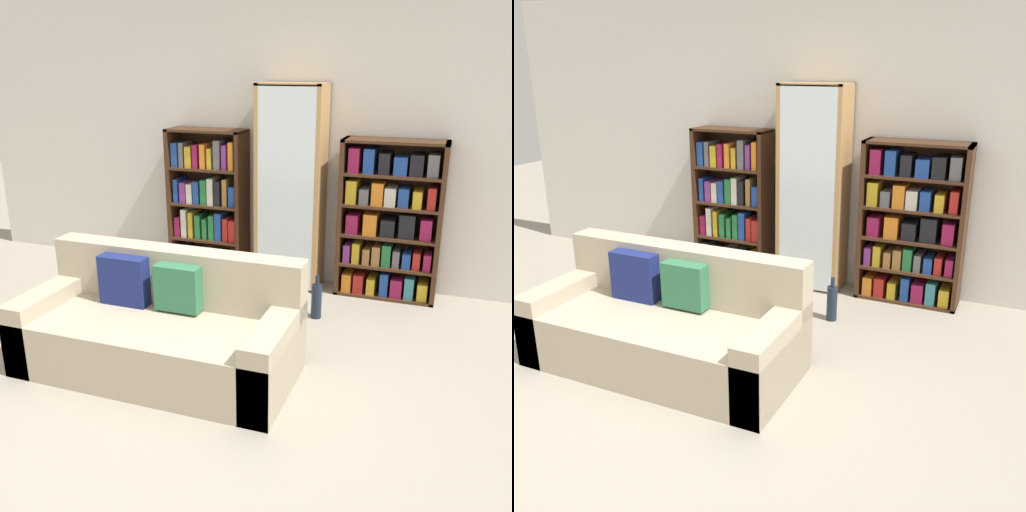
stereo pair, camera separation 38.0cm
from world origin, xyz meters
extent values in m
plane|color=gray|center=(0.00, 0.00, 0.00)|extent=(16.00, 16.00, 0.00)
cube|color=beige|center=(0.00, 2.54, 1.35)|extent=(6.96, 0.06, 2.70)
cube|color=tan|center=(-0.30, 0.38, 0.20)|extent=(1.92, 0.85, 0.40)
cube|color=tan|center=(-0.30, 0.71, 0.60)|extent=(1.92, 0.20, 0.41)
cube|color=tan|center=(-1.16, 0.38, 0.26)|extent=(0.20, 0.85, 0.52)
cube|color=tan|center=(0.56, 0.38, 0.26)|extent=(0.20, 0.85, 0.52)
cube|color=navy|center=(-0.64, 0.55, 0.58)|extent=(0.36, 0.12, 0.36)
cube|color=#2D6B47|center=(-0.21, 0.55, 0.58)|extent=(0.32, 0.12, 0.32)
cube|color=#3D2314|center=(-1.13, 2.33, 0.73)|extent=(0.04, 0.32, 1.46)
cube|color=#3D2314|center=(-0.41, 2.33, 0.73)|extent=(0.04, 0.32, 1.46)
cube|color=#3D2314|center=(-0.77, 2.33, 1.45)|extent=(0.77, 0.32, 0.02)
cube|color=#3D2314|center=(-0.77, 2.33, 0.01)|extent=(0.77, 0.32, 0.02)
cube|color=#3D2314|center=(-0.77, 2.48, 0.73)|extent=(0.77, 0.01, 1.46)
cube|color=#3D2314|center=(-0.77, 2.33, 0.38)|extent=(0.69, 0.32, 0.02)
cube|color=#3D2314|center=(-0.77, 2.33, 0.73)|extent=(0.69, 0.32, 0.02)
cube|color=#3D2314|center=(-0.77, 2.33, 1.08)|extent=(0.69, 0.32, 0.02)
cube|color=black|center=(-1.04, 2.32, 0.17)|extent=(0.07, 0.24, 0.28)
cube|color=#237038|center=(-0.94, 2.32, 0.12)|extent=(0.07, 0.24, 0.19)
cube|color=beige|center=(-0.83, 2.32, 0.14)|extent=(0.10, 0.24, 0.23)
cube|color=teal|center=(-0.72, 2.32, 0.13)|extent=(0.08, 0.24, 0.22)
cube|color=gold|center=(-0.61, 2.32, 0.12)|extent=(0.08, 0.24, 0.19)
cube|color=gold|center=(-0.50, 2.32, 0.15)|extent=(0.09, 0.24, 0.26)
cube|color=#8E1947|center=(-1.07, 2.32, 0.49)|extent=(0.06, 0.24, 0.20)
cube|color=beige|center=(-0.99, 2.32, 0.53)|extent=(0.06, 0.24, 0.29)
cube|color=gold|center=(-0.92, 2.32, 0.52)|extent=(0.04, 0.24, 0.26)
cube|color=#237038|center=(-0.84, 2.32, 0.51)|extent=(0.06, 0.24, 0.24)
cube|color=#237038|center=(-0.77, 2.32, 0.49)|extent=(0.05, 0.24, 0.21)
cube|color=#237038|center=(-0.69, 2.32, 0.51)|extent=(0.06, 0.24, 0.25)
cube|color=#1E4293|center=(-0.62, 2.32, 0.53)|extent=(0.07, 0.24, 0.28)
cube|color=#AD231E|center=(-0.55, 2.32, 0.50)|extent=(0.05, 0.24, 0.23)
cube|color=#AD231E|center=(-0.48, 2.32, 0.50)|extent=(0.07, 0.24, 0.22)
cube|color=#1E4293|center=(-1.07, 2.32, 0.86)|extent=(0.05, 0.24, 0.23)
cube|color=#7A3384|center=(-0.99, 2.32, 0.84)|extent=(0.06, 0.24, 0.20)
cube|color=beige|center=(-0.92, 2.32, 0.84)|extent=(0.06, 0.24, 0.19)
cube|color=#1E4293|center=(-0.85, 2.32, 0.85)|extent=(0.06, 0.24, 0.22)
cube|color=#237038|center=(-0.77, 2.32, 0.86)|extent=(0.06, 0.24, 0.24)
cube|color=beige|center=(-0.70, 2.32, 0.87)|extent=(0.06, 0.24, 0.26)
cube|color=black|center=(-0.63, 2.32, 0.86)|extent=(0.06, 0.24, 0.24)
cube|color=olive|center=(-0.55, 2.32, 0.87)|extent=(0.05, 0.24, 0.26)
cube|color=#1E4293|center=(-0.47, 2.32, 0.84)|extent=(0.06, 0.24, 0.19)
cube|color=#1E4293|center=(-1.07, 2.32, 1.21)|extent=(0.07, 0.24, 0.23)
cube|color=#5B5B60|center=(-0.99, 2.32, 1.21)|extent=(0.05, 0.24, 0.24)
cube|color=gold|center=(-0.92, 2.32, 1.20)|extent=(0.07, 0.24, 0.20)
cube|color=#8E1947|center=(-0.85, 2.32, 1.21)|extent=(0.05, 0.24, 0.22)
cube|color=orange|center=(-0.77, 2.32, 1.21)|extent=(0.05, 0.24, 0.23)
cube|color=gold|center=(-0.70, 2.32, 1.19)|extent=(0.05, 0.24, 0.20)
cube|color=#5B5B60|center=(-0.62, 2.32, 1.23)|extent=(0.07, 0.24, 0.27)
cube|color=#7A3384|center=(-0.55, 2.32, 1.21)|extent=(0.05, 0.24, 0.23)
cube|color=orange|center=(-0.48, 2.32, 1.23)|extent=(0.05, 0.24, 0.26)
cube|color=#AD7F4C|center=(-0.20, 2.31, 0.95)|extent=(0.04, 0.36, 1.89)
cube|color=#AD7F4C|center=(0.37, 2.31, 0.95)|extent=(0.04, 0.36, 1.89)
cube|color=#AD7F4C|center=(0.08, 2.31, 1.88)|extent=(0.61, 0.36, 0.02)
cube|color=#AD7F4C|center=(0.08, 2.31, 0.01)|extent=(0.61, 0.36, 0.02)
cube|color=#AD7F4C|center=(0.08, 2.48, 0.95)|extent=(0.61, 0.01, 1.89)
cube|color=silver|center=(0.08, 2.13, 0.95)|extent=(0.53, 0.01, 1.87)
cube|color=#AD7F4C|center=(0.08, 2.31, 0.39)|extent=(0.53, 0.32, 0.02)
cube|color=#AD7F4C|center=(0.08, 2.31, 0.76)|extent=(0.53, 0.32, 0.02)
cube|color=#AD7F4C|center=(0.08, 2.31, 1.13)|extent=(0.53, 0.32, 0.02)
cube|color=#AD7F4C|center=(0.08, 2.31, 1.50)|extent=(0.53, 0.32, 0.02)
cylinder|color=silver|center=(-0.11, 2.32, 0.06)|extent=(0.01, 0.01, 0.07)
cone|color=silver|center=(-0.11, 2.32, 0.14)|extent=(0.07, 0.07, 0.09)
cylinder|color=silver|center=(-0.01, 2.29, 0.06)|extent=(0.01, 0.01, 0.07)
cone|color=silver|center=(-0.01, 2.29, 0.14)|extent=(0.07, 0.07, 0.09)
cylinder|color=silver|center=(0.08, 2.32, 0.06)|extent=(0.01, 0.01, 0.07)
cone|color=silver|center=(0.08, 2.32, 0.14)|extent=(0.07, 0.07, 0.09)
cylinder|color=silver|center=(0.18, 2.30, 0.06)|extent=(0.01, 0.01, 0.07)
cone|color=silver|center=(0.18, 2.30, 0.14)|extent=(0.07, 0.07, 0.09)
cylinder|color=silver|center=(0.28, 2.29, 0.06)|extent=(0.01, 0.01, 0.07)
cone|color=silver|center=(0.28, 2.29, 0.14)|extent=(0.07, 0.07, 0.09)
cylinder|color=silver|center=(-0.08, 2.31, 0.45)|extent=(0.01, 0.01, 0.08)
cone|color=silver|center=(-0.08, 2.31, 0.54)|extent=(0.09, 0.09, 0.10)
cylinder|color=silver|center=(0.08, 2.31, 0.45)|extent=(0.01, 0.01, 0.08)
cone|color=silver|center=(0.08, 2.31, 0.54)|extent=(0.09, 0.09, 0.10)
cylinder|color=silver|center=(0.25, 2.33, 0.45)|extent=(0.01, 0.01, 0.08)
cone|color=silver|center=(0.25, 2.33, 0.54)|extent=(0.09, 0.09, 0.10)
cylinder|color=silver|center=(-0.11, 2.30, 0.81)|extent=(0.01, 0.01, 0.07)
cone|color=silver|center=(-0.11, 2.30, 0.88)|extent=(0.07, 0.07, 0.08)
cylinder|color=silver|center=(-0.01, 2.32, 0.81)|extent=(0.01, 0.01, 0.07)
cone|color=silver|center=(-0.01, 2.32, 0.88)|extent=(0.07, 0.07, 0.08)
cylinder|color=silver|center=(0.08, 2.29, 0.81)|extent=(0.01, 0.01, 0.07)
cone|color=silver|center=(0.08, 2.29, 0.88)|extent=(0.07, 0.07, 0.08)
cylinder|color=silver|center=(0.18, 2.29, 0.81)|extent=(0.01, 0.01, 0.07)
cone|color=silver|center=(0.18, 2.29, 0.88)|extent=(0.07, 0.07, 0.08)
cylinder|color=silver|center=(0.28, 2.30, 0.81)|extent=(0.01, 0.01, 0.07)
cone|color=silver|center=(0.28, 2.30, 0.88)|extent=(0.07, 0.07, 0.08)
cylinder|color=silver|center=(-0.12, 2.29, 1.19)|extent=(0.01, 0.01, 0.09)
cone|color=silver|center=(-0.12, 2.29, 1.29)|extent=(0.06, 0.06, 0.11)
cylinder|color=silver|center=(-0.04, 2.32, 1.19)|extent=(0.01, 0.01, 0.09)
cone|color=silver|center=(-0.04, 2.32, 1.29)|extent=(0.06, 0.06, 0.11)
cylinder|color=silver|center=(0.04, 2.30, 1.19)|extent=(0.01, 0.01, 0.09)
cone|color=silver|center=(0.04, 2.30, 1.29)|extent=(0.06, 0.06, 0.11)
cylinder|color=silver|center=(0.12, 2.29, 1.19)|extent=(0.01, 0.01, 0.09)
cone|color=silver|center=(0.12, 2.29, 1.29)|extent=(0.06, 0.06, 0.11)
cylinder|color=silver|center=(0.21, 2.31, 1.19)|extent=(0.01, 0.01, 0.09)
cone|color=silver|center=(0.21, 2.31, 1.29)|extent=(0.06, 0.06, 0.11)
cylinder|color=silver|center=(0.29, 2.31, 1.19)|extent=(0.01, 0.01, 0.09)
cone|color=silver|center=(0.29, 2.31, 1.29)|extent=(0.06, 0.06, 0.11)
cylinder|color=silver|center=(-0.10, 2.31, 1.55)|extent=(0.01, 0.01, 0.07)
cone|color=silver|center=(-0.10, 2.31, 1.63)|extent=(0.09, 0.09, 0.09)
cylinder|color=silver|center=(0.02, 2.29, 1.55)|extent=(0.01, 0.01, 0.07)
cone|color=silver|center=(0.02, 2.29, 1.63)|extent=(0.09, 0.09, 0.09)
cylinder|color=silver|center=(0.14, 2.33, 1.55)|extent=(0.01, 0.01, 0.07)
cone|color=silver|center=(0.14, 2.33, 1.63)|extent=(0.09, 0.09, 0.09)
cylinder|color=silver|center=(0.27, 2.30, 1.55)|extent=(0.01, 0.01, 0.07)
cone|color=silver|center=(0.27, 2.30, 1.63)|extent=(0.09, 0.09, 0.09)
cube|color=#3D2314|center=(0.58, 2.33, 0.72)|extent=(0.04, 0.32, 1.43)
cube|color=#3D2314|center=(1.44, 2.33, 0.72)|extent=(0.04, 0.32, 1.43)
cube|color=#3D2314|center=(1.01, 2.33, 1.42)|extent=(0.90, 0.32, 0.02)
cube|color=#3D2314|center=(1.01, 2.33, 0.01)|extent=(0.90, 0.32, 0.02)
cube|color=#3D2314|center=(1.01, 2.48, 0.72)|extent=(0.90, 0.01, 1.43)
cube|color=#3D2314|center=(1.01, 2.33, 0.30)|extent=(0.82, 0.32, 0.02)
cube|color=#3D2314|center=(1.01, 2.33, 0.58)|extent=(0.82, 0.32, 0.02)
cube|color=#3D2314|center=(1.01, 2.33, 0.86)|extent=(0.82, 0.32, 0.02)
cube|color=#3D2314|center=(1.01, 2.33, 1.13)|extent=(0.82, 0.32, 0.02)
cube|color=orange|center=(0.67, 2.32, 0.11)|extent=(0.09, 0.24, 0.17)
cube|color=#AD231E|center=(0.77, 2.32, 0.11)|extent=(0.09, 0.24, 0.18)
cube|color=gold|center=(0.89, 2.32, 0.10)|extent=(0.07, 0.24, 0.15)
cube|color=#1E4293|center=(1.01, 2.32, 0.13)|extent=(0.07, 0.24, 0.22)
cube|color=#8E1947|center=(1.12, 2.32, 0.11)|extent=(0.10, 0.24, 0.17)
cube|color=teal|center=(1.23, 2.32, 0.13)|extent=(0.08, 0.24, 0.20)
cube|color=gold|center=(1.35, 2.32, 0.10)|extent=(0.09, 0.24, 0.16)
cube|color=#7A3384|center=(0.65, 2.32, 0.40)|extent=(0.06, 0.24, 0.17)
cube|color=gold|center=(0.74, 2.32, 0.41)|extent=(0.07, 0.24, 0.19)
cube|color=olive|center=(0.83, 2.32, 0.39)|extent=(0.06, 0.24, 0.15)
cube|color=olive|center=(0.92, 2.32, 0.40)|extent=(0.07, 0.24, 0.18)
cube|color=#237038|center=(1.01, 2.32, 0.41)|extent=(0.08, 0.24, 0.20)
cube|color=#5B5B60|center=(1.10, 2.32, 0.39)|extent=(0.06, 0.24, 0.16)
cube|color=#1E4293|center=(1.19, 2.32, 0.38)|extent=(0.07, 0.24, 0.14)
cube|color=#AD231E|center=(1.28, 2.32, 0.39)|extent=(0.06, 0.24, 0.16)
cube|color=#8E1947|center=(1.37, 2.32, 0.39)|extent=(0.06, 0.24, 0.15)
cube|color=#8E1947|center=(0.69, 2.32, 0.68)|extent=(0.11, 0.24, 0.17)
cube|color=orange|center=(0.85, 2.32, 0.69)|extent=(0.12, 0.24, 0.19)
cube|color=black|center=(1.00, 2.32, 0.67)|extent=(0.12, 0.24, 0.15)
cube|color=black|center=(1.17, 2.32, 0.70)|extent=(0.13, 0.24, 0.22)
cube|color=#8E1947|center=(1.33, 2.32, 0.68)|extent=(0.10, 0.24, 0.19)
cube|color=gold|center=(0.67, 2.32, 0.97)|extent=(0.09, 0.24, 0.21)
cube|color=#5B5B60|center=(0.78, 2.32, 0.94)|extent=(0.08, 0.24, 0.14)
cube|color=orange|center=(0.89, 2.32, 0.97)|extent=(0.10, 0.24, 0.20)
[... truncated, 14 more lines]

